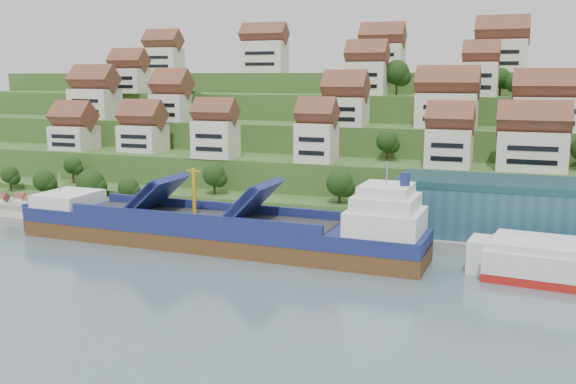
% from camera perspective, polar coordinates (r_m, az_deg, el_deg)
% --- Properties ---
extents(ground, '(300.00, 300.00, 0.00)m').
position_cam_1_polar(ground, '(113.11, -2.88, -5.15)').
color(ground, slate).
rests_on(ground, ground).
extents(quay, '(180.00, 14.00, 2.20)m').
position_cam_1_polar(quay, '(120.99, 8.71, -3.70)').
color(quay, gray).
rests_on(quay, ground).
extents(pebble_beach, '(45.00, 20.00, 1.00)m').
position_cam_1_polar(pebble_beach, '(153.84, -21.33, -1.52)').
color(pebble_beach, gray).
rests_on(pebble_beach, ground).
extents(hillside, '(260.00, 128.00, 31.00)m').
position_cam_1_polar(hillside, '(209.15, 8.33, 4.84)').
color(hillside, '#2D4C1E').
rests_on(hillside, ground).
extents(hillside_village, '(155.87, 62.63, 29.72)m').
position_cam_1_polar(hillside_village, '(165.59, 6.92, 8.27)').
color(hillside_village, silver).
rests_on(hillside_village, ground).
extents(hillside_trees, '(143.35, 62.79, 31.59)m').
position_cam_1_polar(hillside_trees, '(155.56, 0.17, 5.48)').
color(hillside_trees, '#1C3B13').
rests_on(hillside_trees, ground).
extents(warehouse, '(60.00, 15.00, 10.00)m').
position_cam_1_polar(warehouse, '(119.75, 24.17, -1.65)').
color(warehouse, '#245062').
rests_on(warehouse, quay).
extents(flagpole, '(1.28, 0.16, 8.00)m').
position_cam_1_polar(flagpole, '(115.33, 7.37, -1.41)').
color(flagpole, gray).
rests_on(flagpole, quay).
extents(beach_huts, '(14.40, 3.70, 2.20)m').
position_cam_1_polar(beach_huts, '(153.96, -22.23, -0.97)').
color(beach_huts, white).
rests_on(beach_huts, pebble_beach).
extents(cargo_ship, '(75.47, 13.31, 16.65)m').
position_cam_1_polar(cargo_ship, '(113.87, -5.66, -3.42)').
color(cargo_ship, '#55341A').
rests_on(cargo_ship, ground).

